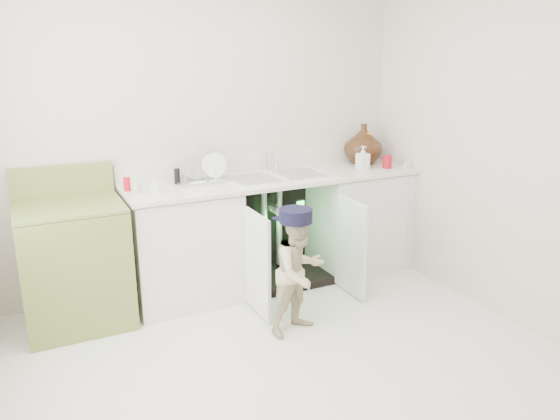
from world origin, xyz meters
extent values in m
plane|color=beige|center=(0.00, 0.00, 0.00)|extent=(3.50, 3.50, 0.00)
cube|color=beige|center=(0.00, 1.50, 1.25)|extent=(3.50, 2.50, 0.02)
cube|color=beige|center=(0.00, -1.50, 1.25)|extent=(3.50, 2.50, 0.02)
cube|color=beige|center=(1.75, 0.00, 1.25)|extent=(2.50, 3.00, 0.02)
cube|color=silver|center=(-0.25, 1.20, 0.43)|extent=(0.80, 0.60, 0.86)
cube|color=silver|center=(1.35, 1.20, 0.43)|extent=(0.80, 0.60, 0.86)
cube|color=black|center=(0.55, 1.47, 0.43)|extent=(0.80, 0.06, 0.86)
cube|color=black|center=(0.55, 1.20, 0.03)|extent=(0.80, 0.60, 0.06)
cylinder|color=gray|center=(0.48, 1.30, 0.45)|extent=(0.05, 0.05, 0.70)
cylinder|color=gray|center=(0.62, 1.30, 0.45)|extent=(0.05, 0.05, 0.70)
cylinder|color=gray|center=(0.55, 1.25, 0.62)|extent=(0.07, 0.18, 0.07)
cube|color=silver|center=(0.15, 0.70, 0.40)|extent=(0.03, 0.40, 0.76)
cube|color=silver|center=(0.95, 0.70, 0.40)|extent=(0.02, 0.40, 0.76)
cube|color=white|center=(0.55, 1.20, 0.89)|extent=(2.44, 0.64, 0.03)
cube|color=white|center=(0.55, 1.49, 0.98)|extent=(2.44, 0.02, 0.15)
cube|color=white|center=(0.55, 1.20, 0.90)|extent=(0.85, 0.55, 0.02)
cube|color=gray|center=(0.34, 1.20, 0.91)|extent=(0.34, 0.40, 0.01)
cube|color=gray|center=(0.76, 1.20, 0.91)|extent=(0.34, 0.40, 0.01)
cylinder|color=silver|center=(0.55, 1.42, 0.99)|extent=(0.03, 0.03, 0.17)
cylinder|color=silver|center=(0.55, 1.36, 1.06)|extent=(0.02, 0.14, 0.02)
cylinder|color=silver|center=(0.66, 1.42, 0.94)|extent=(0.04, 0.04, 0.06)
cylinder|color=silver|center=(1.68, 0.89, 0.55)|extent=(0.01, 0.01, 0.70)
cube|color=silver|center=(1.68, 0.98, 0.93)|extent=(0.04, 0.02, 0.06)
cube|color=silver|center=(-0.04, 1.32, 0.91)|extent=(0.40, 0.27, 0.02)
cylinder|color=silver|center=(-0.08, 1.34, 0.98)|extent=(0.25, 0.09, 0.24)
cylinder|color=white|center=(0.07, 1.32, 0.97)|extent=(0.20, 0.05, 0.20)
cylinder|color=silver|center=(-0.20, 1.22, 0.98)|extent=(0.01, 0.01, 0.12)
cylinder|color=silver|center=(-0.12, 1.22, 0.98)|extent=(0.01, 0.01, 0.12)
cylinder|color=silver|center=(-0.04, 1.22, 0.98)|extent=(0.01, 0.01, 0.12)
cylinder|color=silver|center=(0.04, 1.22, 0.98)|extent=(0.01, 0.01, 0.12)
cylinder|color=silver|center=(0.12, 1.22, 0.98)|extent=(0.01, 0.01, 0.12)
imported|color=#492C15|center=(1.48, 1.34, 1.08)|extent=(0.34, 0.34, 0.35)
imported|color=orange|center=(1.49, 1.30, 1.04)|extent=(0.11, 0.11, 0.28)
imported|color=silver|center=(1.34, 1.14, 1.00)|extent=(0.09, 0.09, 0.20)
cylinder|color=#A50E1C|center=(1.55, 1.08, 0.96)|extent=(0.08, 0.08, 0.11)
cylinder|color=red|center=(-0.62, 1.28, 0.95)|extent=(0.05, 0.05, 0.10)
cylinder|color=#C0B38D|center=(-0.57, 1.20, 0.94)|extent=(0.06, 0.06, 0.08)
cylinder|color=black|center=(-0.24, 1.32, 0.96)|extent=(0.04, 0.04, 0.12)
cube|color=silver|center=(-0.46, 1.10, 0.95)|extent=(0.05, 0.05, 0.09)
cube|color=olive|center=(-1.04, 1.18, 0.43)|extent=(0.70, 0.65, 0.85)
cube|color=olive|center=(-1.04, 1.18, 0.87)|extent=(0.70, 0.65, 0.02)
cube|color=olive|center=(-1.04, 1.46, 0.98)|extent=(0.70, 0.06, 0.22)
cylinder|color=black|center=(-1.22, 1.02, 0.86)|extent=(0.16, 0.16, 0.02)
cylinder|color=silver|center=(-1.22, 1.02, 0.87)|extent=(0.19, 0.19, 0.01)
cylinder|color=black|center=(-1.22, 1.33, 0.86)|extent=(0.16, 0.16, 0.02)
cylinder|color=silver|center=(-1.22, 1.33, 0.87)|extent=(0.19, 0.19, 0.01)
cylinder|color=black|center=(-0.87, 1.02, 0.86)|extent=(0.16, 0.16, 0.02)
cylinder|color=silver|center=(-0.87, 1.02, 0.87)|extent=(0.19, 0.19, 0.01)
cylinder|color=black|center=(-0.87, 1.33, 0.86)|extent=(0.16, 0.16, 0.02)
cylinder|color=silver|center=(-0.87, 1.33, 0.87)|extent=(0.19, 0.19, 0.01)
imported|color=beige|center=(0.31, 0.36, 0.43)|extent=(0.49, 0.43, 0.87)
cylinder|color=black|center=(0.31, 0.36, 0.84)|extent=(0.27, 0.27, 0.09)
cube|color=black|center=(0.28, 0.46, 0.80)|extent=(0.19, 0.13, 0.01)
cube|color=black|center=(0.58, 0.86, 0.72)|extent=(0.07, 0.01, 0.14)
cube|color=#26F23F|center=(0.58, 0.85, 0.72)|extent=(0.06, 0.00, 0.12)
camera|label=1|loc=(-1.33, -2.65, 1.89)|focal=35.00mm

